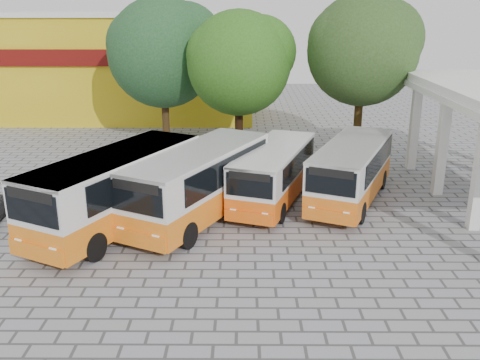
{
  "coord_description": "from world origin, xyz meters",
  "views": [
    {
      "loc": [
        -1.7,
        -18.72,
        8.83
      ],
      "look_at": [
        -1.83,
        3.68,
        1.5
      ],
      "focal_mm": 40.0,
      "sensor_mm": 36.0,
      "label": 1
    }
  ],
  "objects_px": {
    "bus_centre_left": "(199,180)",
    "bus_centre_right": "(274,171)",
    "bus_far_right": "(352,169)",
    "bus_far_left": "(116,186)"
  },
  "relations": [
    {
      "from": "bus_far_right",
      "to": "bus_centre_left",
      "type": "bearing_deg",
      "value": -138.47
    },
    {
      "from": "bus_far_left",
      "to": "bus_centre_left",
      "type": "height_order",
      "value": "bus_far_left"
    },
    {
      "from": "bus_centre_left",
      "to": "bus_far_right",
      "type": "height_order",
      "value": "bus_centre_left"
    },
    {
      "from": "bus_centre_left",
      "to": "bus_far_left",
      "type": "bearing_deg",
      "value": -136.15
    },
    {
      "from": "bus_centre_left",
      "to": "bus_centre_right",
      "type": "bearing_deg",
      "value": 59.03
    },
    {
      "from": "bus_far_left",
      "to": "bus_centre_right",
      "type": "xyz_separation_m",
      "value": [
        6.61,
        3.07,
        -0.3
      ]
    },
    {
      "from": "bus_centre_left",
      "to": "bus_far_right",
      "type": "distance_m",
      "value": 7.28
    },
    {
      "from": "bus_far_left",
      "to": "bus_centre_left",
      "type": "distance_m",
      "value": 3.44
    },
    {
      "from": "bus_centre_left",
      "to": "bus_centre_right",
      "type": "height_order",
      "value": "bus_centre_left"
    },
    {
      "from": "bus_centre_right",
      "to": "bus_far_right",
      "type": "bearing_deg",
      "value": 21.0
    }
  ]
}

